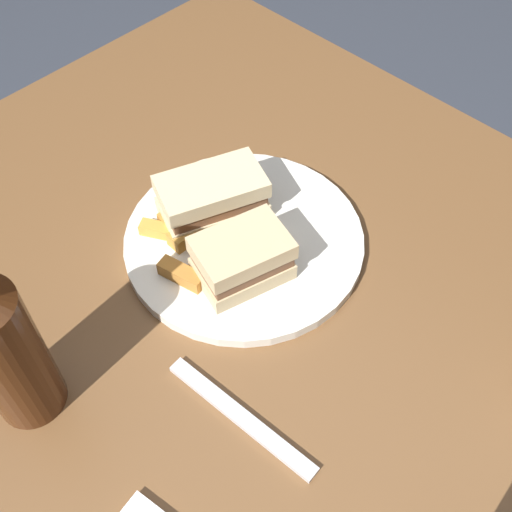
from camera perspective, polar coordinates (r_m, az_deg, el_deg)
The scene contains 13 objects.
ground_plane at distance 1.39m, azimuth 0.63°, elevation -21.28°, with size 6.00×6.00×0.00m, color #333842.
dining_table at distance 1.04m, azimuth 0.81°, elevation -15.50°, with size 1.04×0.86×0.74m, color brown.
plate at distance 0.75m, azimuth -1.08°, elevation 1.42°, with size 0.28×0.28×0.01m, color silver.
sandwich_half_left at distance 0.75m, azimuth -3.97°, elevation 5.29°, with size 0.11×0.14×0.06m.
sandwich_half_right at distance 0.69m, azimuth -1.10°, elevation -0.07°, with size 0.09×0.12×0.06m.
potato_wedge_front at distance 0.71m, azimuth -6.70°, elevation -1.63°, with size 0.05×0.02×0.02m, color #AD702D.
potato_wedge_middle at distance 0.71m, azimuth -3.76°, elevation -0.52°, with size 0.05×0.02×0.02m, color #AD702D.
potato_wedge_back at distance 0.74m, azimuth -6.34°, elevation 1.87°, with size 0.04×0.02×0.02m, color #B77F33.
potato_wedge_left_edge at distance 0.74m, azimuth -3.93°, elevation 1.86°, with size 0.06×0.02×0.02m, color #B77F33.
potato_wedge_right_edge at distance 0.75m, azimuth -8.49°, elevation 2.29°, with size 0.05×0.02×0.01m, color gold.
potato_wedge_stray at distance 0.77m, azimuth -7.34°, elevation 3.62°, with size 0.04×0.02×0.02m, color #AD702D.
cider_bottle at distance 0.60m, azimuth -21.94°, elevation -7.51°, with size 0.07×0.07×0.26m.
fork at distance 0.64m, azimuth -1.37°, elevation -14.24°, with size 0.18×0.02×0.01m, color silver.
Camera 1 is at (0.26, -0.29, 1.33)m, focal length 44.55 mm.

